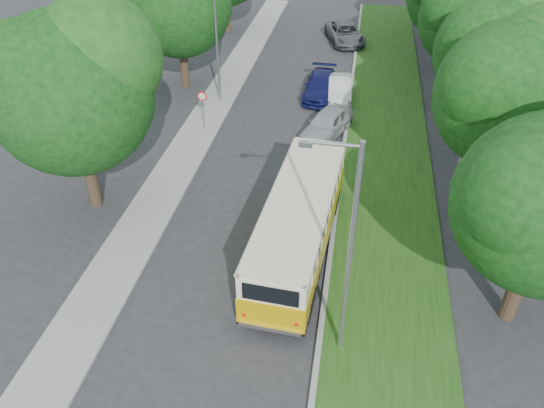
% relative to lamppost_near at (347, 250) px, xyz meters
% --- Properties ---
extents(ground, '(120.00, 120.00, 0.00)m').
position_rel_lamppost_near_xyz_m(ground, '(-4.21, 2.50, -4.37)').
color(ground, '#2B2B2E').
rests_on(ground, ground).
extents(curb, '(0.20, 70.00, 0.15)m').
position_rel_lamppost_near_xyz_m(curb, '(-0.61, 7.50, -4.29)').
color(curb, gray).
rests_on(curb, ground).
extents(grass_verge, '(4.50, 70.00, 0.13)m').
position_rel_lamppost_near_xyz_m(grass_verge, '(1.74, 7.50, -4.30)').
color(grass_verge, '#1E4512').
rests_on(grass_verge, ground).
extents(sidewalk, '(2.20, 70.00, 0.12)m').
position_rel_lamppost_near_xyz_m(sidewalk, '(-9.01, 7.50, -4.31)').
color(sidewalk, gray).
rests_on(sidewalk, ground).
extents(treeline, '(24.27, 41.91, 9.46)m').
position_rel_lamppost_near_xyz_m(treeline, '(-1.06, 20.49, 1.56)').
color(treeline, '#332319').
rests_on(treeline, ground).
extents(lamppost_near, '(1.71, 0.16, 8.00)m').
position_rel_lamppost_near_xyz_m(lamppost_near, '(0.00, 0.00, 0.00)').
color(lamppost_near, gray).
rests_on(lamppost_near, ground).
extents(lamppost_far, '(1.71, 0.16, 7.50)m').
position_rel_lamppost_near_xyz_m(lamppost_far, '(-8.91, 18.50, -0.25)').
color(lamppost_far, gray).
rests_on(lamppost_far, ground).
extents(warning_sign, '(0.56, 0.10, 2.50)m').
position_rel_lamppost_near_xyz_m(warning_sign, '(-8.71, 14.48, -2.66)').
color(warning_sign, gray).
rests_on(warning_sign, ground).
extents(vintage_bus, '(3.14, 9.77, 2.86)m').
position_rel_lamppost_near_xyz_m(vintage_bus, '(-1.96, 4.70, -2.94)').
color(vintage_bus, '#DCA906').
rests_on(vintage_bus, ground).
extents(car_silver, '(3.20, 4.74, 1.50)m').
position_rel_lamppost_near_xyz_m(car_silver, '(-1.69, 15.06, -3.62)').
color(car_silver, '#B5B4B9').
rests_on(car_silver, ground).
extents(car_white, '(1.75, 4.19, 1.35)m').
position_rel_lamppost_near_xyz_m(car_white, '(-1.34, 20.33, -3.69)').
color(car_white, silver).
rests_on(car_white, ground).
extents(car_blue, '(2.02, 4.84, 1.40)m').
position_rel_lamppost_near_xyz_m(car_blue, '(-2.58, 20.47, -3.67)').
color(car_blue, navy).
rests_on(car_blue, ground).
extents(car_grey, '(3.88, 5.83, 1.49)m').
position_rel_lamppost_near_xyz_m(car_grey, '(-1.63, 31.28, -3.63)').
color(car_grey, '#595C61').
rests_on(car_grey, ground).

